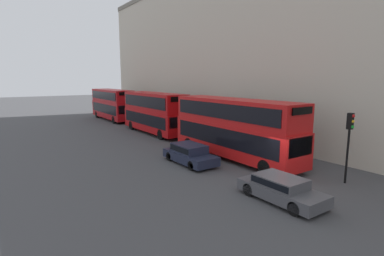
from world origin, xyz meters
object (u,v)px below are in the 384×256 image
object	(u,v)px
bus_second_in_queue	(154,111)
car_hatchback	(190,153)
bus_third_in_queue	(112,103)
traffic_light	(349,133)
car_dark_sedan	(281,188)
bus_leading	(234,126)

from	to	relation	value
bus_second_in_queue	car_hatchback	bearing A→B (deg)	-106.07
bus_third_in_queue	car_hatchback	size ratio (longest dim) A/B	2.40
traffic_light	car_dark_sedan	bearing A→B (deg)	175.00
bus_third_in_queue	bus_second_in_queue	bearing A→B (deg)	-90.00
bus_second_in_queue	traffic_light	xyz separation A→B (m)	(1.63, -20.07, 0.47)
bus_leading	bus_second_in_queue	distance (m)	12.51
bus_leading	bus_third_in_queue	distance (m)	25.39
bus_second_in_queue	car_dark_sedan	world-z (taller)	bus_second_in_queue
bus_second_in_queue	bus_third_in_queue	size ratio (longest dim) A/B	0.97
bus_leading	car_dark_sedan	distance (m)	8.09
bus_leading	car_dark_sedan	xyz separation A→B (m)	(-3.40, -7.12, -1.77)
bus_third_in_queue	car_dark_sedan	xyz separation A→B (m)	(-3.40, -32.51, -1.72)
car_hatchback	bus_third_in_queue	bearing A→B (deg)	82.16
bus_second_in_queue	traffic_light	size ratio (longest dim) A/B	2.56
car_dark_sedan	traffic_light	world-z (taller)	traffic_light
traffic_light	bus_second_in_queue	bearing A→B (deg)	94.65
car_dark_sedan	traffic_light	xyz separation A→B (m)	(5.03, -0.44, 2.22)
bus_leading	car_hatchback	distance (m)	3.87
bus_second_in_queue	car_hatchback	distance (m)	12.39
car_hatchback	traffic_light	bearing A→B (deg)	-58.67
bus_leading	traffic_light	xyz separation A→B (m)	(1.63, -7.56, 0.44)
car_dark_sedan	car_hatchback	world-z (taller)	car_hatchback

